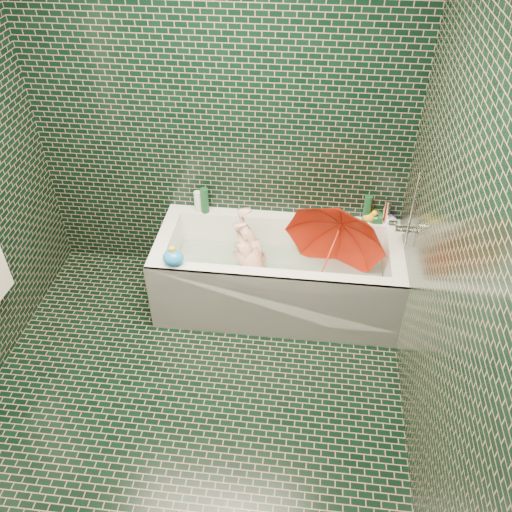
# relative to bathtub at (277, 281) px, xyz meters

# --- Properties ---
(floor) EXTENTS (2.80, 2.80, 0.00)m
(floor) POSITION_rel_bathtub_xyz_m (-0.45, -1.01, -0.21)
(floor) COLOR black
(floor) RESTS_ON ground
(wall_back) EXTENTS (2.80, 0.00, 2.80)m
(wall_back) POSITION_rel_bathtub_xyz_m (-0.45, 0.39, 1.04)
(wall_back) COLOR black
(wall_back) RESTS_ON floor
(wall_right) EXTENTS (0.00, 2.80, 2.80)m
(wall_right) POSITION_rel_bathtub_xyz_m (0.85, -1.01, 1.04)
(wall_right) COLOR black
(wall_right) RESTS_ON floor
(bathtub) EXTENTS (1.70, 0.75, 0.55)m
(bathtub) POSITION_rel_bathtub_xyz_m (0.00, 0.00, 0.00)
(bathtub) COLOR white
(bathtub) RESTS_ON floor
(bath_mat) EXTENTS (1.35, 0.47, 0.01)m
(bath_mat) POSITION_rel_bathtub_xyz_m (0.00, 0.02, -0.06)
(bath_mat) COLOR #53CD29
(bath_mat) RESTS_ON bathtub
(water) EXTENTS (1.48, 0.53, 0.00)m
(water) POSITION_rel_bathtub_xyz_m (0.00, 0.02, 0.09)
(water) COLOR silver
(water) RESTS_ON bathtub
(faucet) EXTENTS (0.18, 0.19, 0.55)m
(faucet) POSITION_rel_bathtub_xyz_m (0.81, 0.01, 0.56)
(faucet) COLOR silver
(faucet) RESTS_ON wall_right
(child) EXTENTS (0.97, 0.41, 0.42)m
(child) POSITION_rel_bathtub_xyz_m (-0.15, -0.02, 0.10)
(child) COLOR #E9AB91
(child) RESTS_ON bathtub
(umbrella) EXTENTS (1.02, 0.96, 0.96)m
(umbrella) POSITION_rel_bathtub_xyz_m (0.35, -0.05, 0.32)
(umbrella) COLOR red
(umbrella) RESTS_ON bathtub
(soap_bottle_a) EXTENTS (0.13, 0.13, 0.26)m
(soap_bottle_a) POSITION_rel_bathtub_xyz_m (0.80, 0.30, 0.34)
(soap_bottle_a) COLOR white
(soap_bottle_a) RESTS_ON bathtub
(soap_bottle_b) EXTENTS (0.11, 0.11, 0.19)m
(soap_bottle_b) POSITION_rel_bathtub_xyz_m (0.76, 0.36, 0.34)
(soap_bottle_b) COLOR #4C1D6E
(soap_bottle_b) RESTS_ON bathtub
(soap_bottle_c) EXTENTS (0.14, 0.14, 0.17)m
(soap_bottle_c) POSITION_rel_bathtub_xyz_m (0.69, 0.31, 0.34)
(soap_bottle_c) COLOR #124121
(soap_bottle_c) RESTS_ON bathtub
(bottle_right_tall) EXTENTS (0.07, 0.07, 0.20)m
(bottle_right_tall) POSITION_rel_bathtub_xyz_m (0.60, 0.36, 0.44)
(bottle_right_tall) COLOR #124121
(bottle_right_tall) RESTS_ON bathtub
(bottle_right_pump) EXTENTS (0.06, 0.06, 0.19)m
(bottle_right_pump) POSITION_rel_bathtub_xyz_m (0.74, 0.34, 0.43)
(bottle_right_pump) COLOR silver
(bottle_right_pump) RESTS_ON bathtub
(bottle_left_tall) EXTENTS (0.06, 0.06, 0.20)m
(bottle_left_tall) POSITION_rel_bathtub_xyz_m (-0.57, 0.33, 0.44)
(bottle_left_tall) COLOR #124121
(bottle_left_tall) RESTS_ON bathtub
(bottle_left_short) EXTENTS (0.07, 0.07, 0.17)m
(bottle_left_short) POSITION_rel_bathtub_xyz_m (-0.62, 0.33, 0.42)
(bottle_left_short) COLOR white
(bottle_left_short) RESTS_ON bathtub
(rubber_duck) EXTENTS (0.12, 0.08, 0.09)m
(rubber_duck) POSITION_rel_bathtub_xyz_m (0.63, 0.35, 0.38)
(rubber_duck) COLOR yellow
(rubber_duck) RESTS_ON bathtub
(bath_toy) EXTENTS (0.17, 0.16, 0.14)m
(bath_toy) POSITION_rel_bathtub_xyz_m (-0.66, -0.30, 0.40)
(bath_toy) COLOR #1A89ED
(bath_toy) RESTS_ON bathtub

